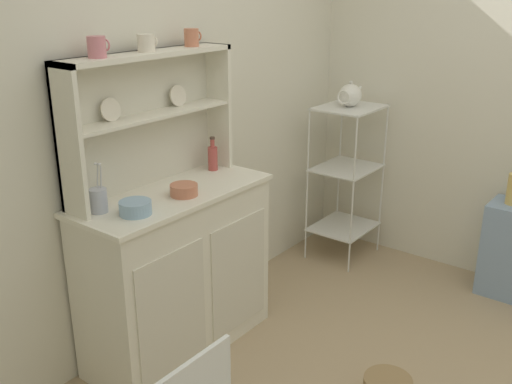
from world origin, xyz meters
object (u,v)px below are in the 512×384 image
Objects in this scene: hutch_shelf_unit at (146,110)px; jam_bottle at (213,157)px; bakers_rack at (346,167)px; bowl_mixing_large at (135,208)px; hutch_cabinet at (178,270)px; cup_rose_0 at (97,47)px; utensil_jar at (99,200)px; porcelain_teapot at (350,95)px.

jam_bottle is (0.39, -0.08, -0.32)m from hutch_shelf_unit.
bowl_mixing_large is (-1.85, 0.05, 0.26)m from bakers_rack.
hutch_cabinet is 0.97× the size of bakers_rack.
cup_rose_0 is at bearing -171.91° from hutch_shelf_unit.
hutch_cabinet is 0.64m from utensil_jar.
bakers_rack is 7.47× the size of bowl_mixing_large.
hutch_shelf_unit is at bearing 169.46° from porcelain_teapot.
bakers_rack is 1.96m from utensil_jar.
hutch_shelf_unit reaches higher than utensil_jar.
bowl_mixing_large is at bearing -166.69° from hutch_cabinet.
bowl_mixing_large is at bearing 178.48° from porcelain_teapot.
bowl_mixing_large is at bearing -142.60° from hutch_shelf_unit.
hutch_shelf_unit is at bearing 90.00° from hutch_cabinet.
hutch_cabinet is 4.68× the size of utensil_jar.
cup_rose_0 is (-0.29, -0.04, 0.33)m from hutch_shelf_unit.
utensil_jar is 0.94× the size of porcelain_teapot.
hutch_shelf_unit reaches higher than bowl_mixing_large.
jam_bottle is at bearing -3.02° from cup_rose_0.
bowl_mixing_large is 0.60× the size of porcelain_teapot.
hutch_shelf_unit is at bearing 8.09° from cup_rose_0.
bakers_rack is (1.54, -0.29, -0.62)m from hutch_shelf_unit.
cup_rose_0 is (-0.29, 0.12, 1.16)m from hutch_cabinet.
hutch_shelf_unit is 5.26× the size of jam_bottle.
utensil_jar is 1.95m from porcelain_teapot.
jam_bottle is 0.78m from utensil_jar.
porcelain_teapot is (1.93, -0.20, 0.21)m from utensil_jar.
jam_bottle is 0.83× the size of utensil_jar.
cup_rose_0 is at bearing 172.37° from porcelain_teapot.
porcelain_teapot is at bearing -5.94° from utensil_jar.
cup_rose_0 is 0.94m from jam_bottle.
hutch_shelf_unit is 0.51m from jam_bottle.
hutch_shelf_unit is 1.57m from porcelain_teapot.
utensil_jar is (-0.08, 0.15, 0.03)m from bowl_mixing_large.
hutch_cabinet is 0.65m from jam_bottle.
hutch_cabinet is 5.64× the size of jam_bottle.
bakers_rack is 1.20m from jam_bottle.
hutch_cabinet is 0.85m from hutch_shelf_unit.
bakers_rack is at bearing -10.53° from hutch_shelf_unit.
porcelain_teapot is at bearing -10.54° from hutch_shelf_unit.
bakers_rack is at bearing -7.62° from cup_rose_0.
hutch_cabinet is 1.07× the size of hutch_shelf_unit.
hutch_shelf_unit reaches higher than jam_bottle.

